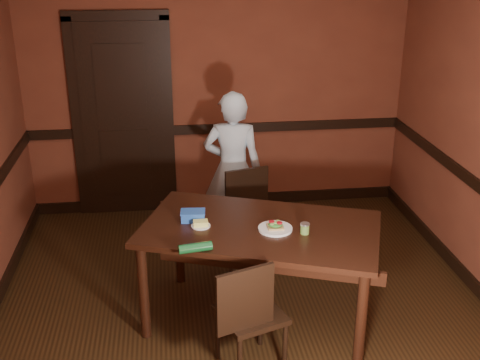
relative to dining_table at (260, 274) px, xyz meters
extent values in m
cube|color=black|center=(-0.11, 0.00, -0.41)|extent=(4.00, 4.50, 0.01)
cube|color=brown|center=(-0.11, 2.25, 0.94)|extent=(4.00, 0.02, 2.70)
cube|color=black|center=(-0.11, 2.24, 0.49)|extent=(4.00, 0.03, 0.10)
cube|color=black|center=(-0.11, 2.24, -0.35)|extent=(4.00, 0.03, 0.12)
cube|color=black|center=(-1.11, 2.21, 0.62)|extent=(0.85, 0.04, 2.05)
cube|color=black|center=(-1.58, 2.23, 0.62)|extent=(0.10, 0.06, 2.15)
cube|color=black|center=(-0.63, 2.23, 0.62)|extent=(0.10, 0.06, 2.15)
cube|color=black|center=(-1.11, 2.23, 1.69)|extent=(1.05, 0.06, 0.10)
cube|color=black|center=(0.00, 0.00, 0.00)|extent=(1.97, 1.52, 0.81)
imported|color=silver|center=(-0.05, 1.37, 0.35)|extent=(0.61, 0.46, 1.52)
cylinder|color=white|center=(0.10, -0.07, 0.41)|extent=(0.25, 0.25, 0.01)
cube|color=tan|center=(0.10, -0.07, 0.43)|extent=(0.12, 0.11, 0.02)
ellipsoid|color=#377D2D|center=(0.10, -0.07, 0.45)|extent=(0.11, 0.10, 0.02)
cylinder|color=#B30E1B|center=(0.08, -0.05, 0.47)|extent=(0.04, 0.04, 0.01)
cylinder|color=#B30E1B|center=(0.13, -0.08, 0.47)|extent=(0.04, 0.04, 0.01)
cylinder|color=#90B95E|center=(0.07, -0.09, 0.46)|extent=(0.03, 0.03, 0.01)
cylinder|color=#90B95E|center=(0.12, -0.04, 0.46)|extent=(0.03, 0.03, 0.01)
cylinder|color=#90B95E|center=(0.10, -0.07, 0.46)|extent=(0.03, 0.03, 0.01)
cylinder|color=olive|center=(0.30, -0.15, 0.44)|extent=(0.06, 0.06, 0.07)
cylinder|color=#B3B3B3|center=(0.30, -0.15, 0.48)|extent=(0.07, 0.07, 0.01)
cylinder|color=white|center=(-0.44, 0.06, 0.41)|extent=(0.14, 0.14, 0.01)
cube|color=#E3E169|center=(-0.44, 0.06, 0.43)|extent=(0.11, 0.07, 0.04)
cube|color=blue|center=(-0.49, 0.17, 0.44)|extent=(0.18, 0.13, 0.07)
cube|color=blue|center=(-0.49, 0.17, 0.48)|extent=(0.19, 0.14, 0.01)
cylinder|color=#10451E|center=(-0.50, -0.33, 0.44)|extent=(0.24, 0.10, 0.06)
camera|label=1|loc=(-0.65, -3.96, 2.38)|focal=45.00mm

